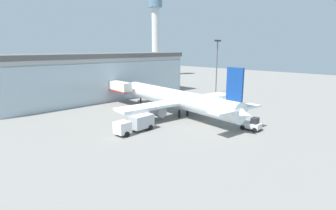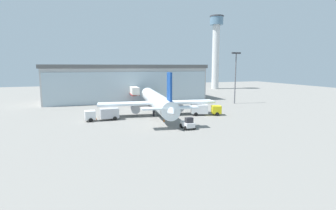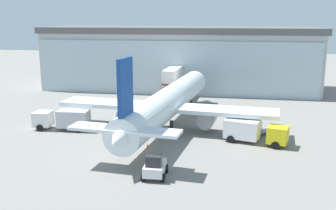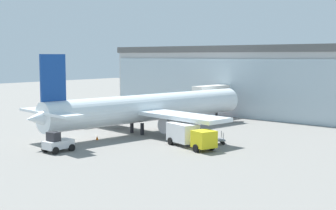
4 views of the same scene
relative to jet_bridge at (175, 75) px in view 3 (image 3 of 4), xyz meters
name	(u,v)px [view 3 (image 3 of 4)]	position (x,y,z in m)	size (l,w,h in m)	color
ground	(141,149)	(-0.22, -28.68, -4.23)	(240.00, 240.00, 0.00)	gray
terminal_building	(180,58)	(-0.23, 9.89, 2.02)	(55.04, 17.88, 12.50)	#AEAEAE
jet_bridge	(175,75)	(0.00, 0.00, 0.00)	(3.16, 11.29, 5.61)	silver
airplane	(168,103)	(1.56, -19.82, -0.81)	(28.91, 37.15, 10.87)	white
catering_truck	(64,119)	(-11.84, -22.60, -2.76)	(7.36, 2.67, 2.65)	silver
fuel_truck	(253,131)	(12.44, -24.72, -2.76)	(7.62, 4.31, 2.65)	yellow
baggage_cart	(260,131)	(13.49, -21.32, -3.73)	(3.15, 3.07, 1.50)	gray
pushback_tug	(155,167)	(2.74, -36.25, -3.26)	(2.19, 3.22, 2.30)	silver
safety_cone_nose	(148,146)	(0.52, -28.42, -3.96)	(0.36, 0.36, 0.55)	orange
safety_cone_wingtip	(57,125)	(-13.37, -21.38, -3.96)	(0.36, 0.36, 0.55)	orange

